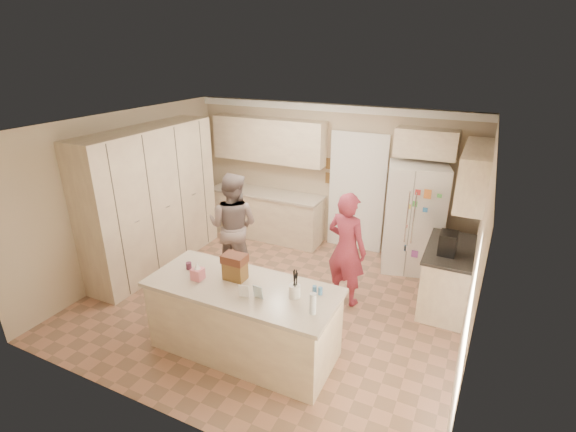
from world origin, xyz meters
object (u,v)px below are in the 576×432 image
at_px(island_base, 244,320).
at_px(teen_girl, 346,249).
at_px(tissue_box, 198,274).
at_px(dollhouse_body, 235,271).
at_px(coffee_maker, 448,243).
at_px(utensil_crock, 294,291).
at_px(refrigerator, 414,218).
at_px(teen_boy, 233,226).

bearing_deg(island_base, teen_girl, 64.76).
xyz_separation_m(island_base, teen_girl, (0.75, 1.59, 0.40)).
relative_size(tissue_box, dollhouse_body, 0.54).
distance_m(coffee_maker, utensil_crock, 2.32).
relative_size(coffee_maker, tissue_box, 2.14).
xyz_separation_m(refrigerator, utensil_crock, (-0.77, -2.97, 0.10)).
bearing_deg(teen_boy, dollhouse_body, 115.93).
height_order(refrigerator, dollhouse_body, refrigerator).
bearing_deg(utensil_crock, tissue_box, -172.87).
bearing_deg(island_base, coffee_maker, 42.83).
distance_m(refrigerator, teen_boy, 2.93).
xyz_separation_m(tissue_box, teen_girl, (1.30, 1.69, -0.15)).
distance_m(utensil_crock, teen_girl, 1.55).
height_order(dollhouse_body, teen_boy, teen_boy).
bearing_deg(utensil_crock, coffee_maker, 52.88).
xyz_separation_m(tissue_box, dollhouse_body, (0.40, 0.20, 0.04)).
relative_size(utensil_crock, dollhouse_body, 0.58).
height_order(coffee_maker, teen_boy, teen_boy).
relative_size(coffee_maker, dollhouse_body, 1.15).
bearing_deg(coffee_maker, refrigerator, 119.20).
bearing_deg(utensil_crock, teen_girl, 86.25).
height_order(coffee_maker, dollhouse_body, coffee_maker).
bearing_deg(dollhouse_body, coffee_maker, 39.29).
bearing_deg(island_base, tissue_box, -169.70).
height_order(island_base, teen_girl, teen_girl).
height_order(refrigerator, tissue_box, refrigerator).
height_order(coffee_maker, island_base, coffee_maker).
relative_size(island_base, tissue_box, 15.71).
distance_m(island_base, tissue_box, 0.79).
distance_m(refrigerator, tissue_box, 3.69).
xyz_separation_m(utensil_crock, dollhouse_body, (-0.80, 0.05, 0.04)).
bearing_deg(refrigerator, island_base, -128.54).
bearing_deg(dollhouse_body, tissue_box, -153.43).
bearing_deg(tissue_box, teen_girl, 52.47).
xyz_separation_m(refrigerator, teen_boy, (-2.54, -1.46, -0.03)).
xyz_separation_m(island_base, utensil_crock, (0.65, 0.05, 0.56)).
xyz_separation_m(dollhouse_body, teen_girl, (0.90, 1.49, -0.19)).
bearing_deg(teen_boy, refrigerator, -157.79).
bearing_deg(teen_boy, utensil_crock, 131.89).
bearing_deg(dollhouse_body, refrigerator, 61.64).
height_order(island_base, tissue_box, tissue_box).
bearing_deg(dollhouse_body, teen_girl, 58.90).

